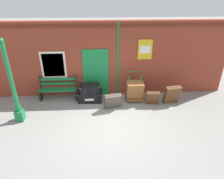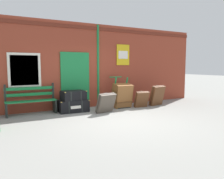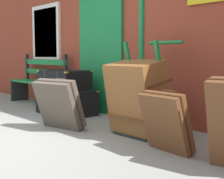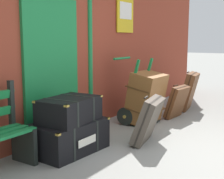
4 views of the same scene
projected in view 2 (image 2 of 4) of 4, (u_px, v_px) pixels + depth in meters
The scene contains 10 objects.
ground_plane at pixel (120, 121), 6.49m from camera, with size 60.00×60.00×0.00m, color gray.
brick_facade at pixel (86, 66), 8.58m from camera, with size 10.40×0.35×3.20m.
platform_bench at pixel (31, 101), 7.31m from camera, with size 1.60×0.43×1.01m.
steamer_trunk_base at pixel (73, 106), 7.76m from camera, with size 1.04×0.71×0.43m.
steamer_trunk_middle at pixel (73, 95), 7.70m from camera, with size 0.84×0.60×0.33m.
porters_trolley at pixel (120, 100), 8.62m from camera, with size 0.71×0.69×1.18m.
large_brown_trunk at pixel (122, 96), 8.44m from camera, with size 0.70×0.59×0.94m.
suitcase_umber at pixel (106, 103), 7.54m from camera, with size 0.72×0.51×0.69m.
suitcase_olive at pixel (142, 99), 8.52m from camera, with size 0.55×0.36×0.64m.
suitcase_cream at pixel (157, 96), 8.95m from camera, with size 0.68×0.46×0.82m.
Camera 2 is at (-3.25, -5.47, 1.60)m, focal length 35.52 mm.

